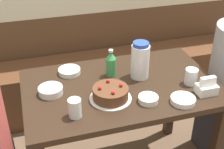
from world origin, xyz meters
name	(u,v)px	position (x,y,z in m)	size (l,w,h in m)	color
bench_seat	(91,84)	(0.00, 0.83, 0.24)	(2.68, 0.38, 0.48)	#56331E
dining_table	(121,101)	(0.00, 0.00, 0.62)	(1.13, 0.70, 0.74)	black
birthday_cake	(110,94)	(-0.10, -0.11, 0.78)	(0.23, 0.23, 0.09)	white
water_pitcher	(140,60)	(0.14, 0.06, 0.85)	(0.11, 0.11, 0.23)	white
soju_bottle	(111,64)	(-0.02, 0.12, 0.82)	(0.06, 0.06, 0.17)	#388E4C
napkin_holder	(207,88)	(0.43, -0.22, 0.78)	(0.11, 0.08, 0.11)	white
bowl_soup_white	(69,71)	(-0.26, 0.22, 0.76)	(0.14, 0.14, 0.03)	white
bowl_rice_small	(148,99)	(0.09, -0.20, 0.76)	(0.11, 0.11, 0.03)	white
bowl_side_dish	(51,90)	(-0.40, 0.03, 0.76)	(0.14, 0.14, 0.04)	white
bowl_sauce_shallow	(183,100)	(0.27, -0.26, 0.76)	(0.13, 0.13, 0.03)	white
glass_water_tall	(191,76)	(0.40, -0.10, 0.79)	(0.07, 0.07, 0.09)	silver
glass_tumbler_short	(75,108)	(-0.31, -0.21, 0.79)	(0.07, 0.07, 0.10)	silver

